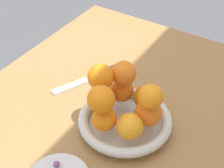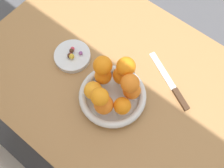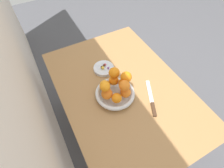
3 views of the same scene
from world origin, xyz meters
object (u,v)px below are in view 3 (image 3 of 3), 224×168
orange_1 (105,85)px  candy_ball_4 (102,67)px  orange_6 (126,77)px  orange_8 (114,73)px  candy_dish (104,68)px  orange_2 (107,94)px  orange_0 (114,80)px  candy_ball_2 (102,67)px  candy_ball_5 (108,68)px  orange_9 (105,86)px  knife (152,101)px  orange_3 (117,98)px  candy_ball_1 (104,65)px  fruit_bowl (115,94)px  candy_ball_0 (105,65)px  dining_table (122,96)px  orange_5 (124,83)px  orange_4 (126,92)px  orange_7 (124,86)px  candy_ball_3 (103,68)px

orange_1 → candy_ball_4: orange_1 is taller
orange_6 → orange_8: 0.08m
candy_dish → orange_2: 0.26m
orange_0 → candy_ball_2: orange_0 is taller
candy_dish → candy_ball_2: 0.02m
orange_0 → candy_ball_5: 0.15m
orange_2 → orange_9: 0.06m
knife → orange_0: bearing=37.6°
orange_2 → orange_3: (-0.05, -0.04, -0.00)m
orange_1 → candy_ball_1: bearing=-24.8°
fruit_bowl → candy_ball_4: 0.23m
orange_0 → candy_ball_0: bearing=-9.5°
dining_table → orange_5: size_ratio=16.98×
candy_dish → orange_1: (-0.18, 0.08, 0.06)m
dining_table → fruit_bowl: 0.13m
orange_8 → knife: 0.28m
orange_4 → orange_3: bearing=98.4°
dining_table → orange_7: 0.24m
orange_4 → orange_9: orange_9 is taller
dining_table → candy_ball_0: bearing=5.0°
orange_5 → candy_ball_1: size_ratio=3.78×
candy_ball_1 → candy_ball_2: 0.02m
orange_0 → orange_1: size_ratio=0.95×
dining_table → candy_dish: candy_dish is taller
candy_ball_5 → candy_ball_2: bearing=55.8°
orange_7 → candy_ball_5: size_ratio=4.14×
orange_5 → candy_ball_3: size_ratio=3.08×
fruit_bowl → orange_0: 0.08m
knife → orange_3: bearing=68.3°
orange_0 → candy_ball_5: (0.14, -0.04, -0.04)m
fruit_bowl → orange_9: bearing=90.4°
orange_2 → orange_5: orange_2 is taller
orange_4 → knife: 0.17m
orange_0 → orange_3: bearing=159.4°
orange_4 → candy_ball_3: size_ratio=2.98×
orange_8 → dining_table: bearing=-129.5°
fruit_bowl → orange_7: bearing=-143.5°
orange_2 → orange_3: orange_2 is taller
candy_ball_4 → candy_ball_5: 0.04m
candy_ball_3 → candy_ball_4: size_ratio=1.35×
candy_dish → orange_5: bearing=-172.3°
orange_1 → orange_5: 0.11m
orange_2 → orange_6: size_ratio=1.02×
candy_ball_1 → orange_7: bearing=177.8°
orange_4 → orange_8: bearing=6.6°
candy_ball_3 → knife: size_ratio=0.09×
orange_3 → orange_7: 0.09m
candy_ball_0 → candy_ball_5: same height
fruit_bowl → orange_8: bearing=-23.3°
orange_1 → candy_ball_3: size_ratio=3.03×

